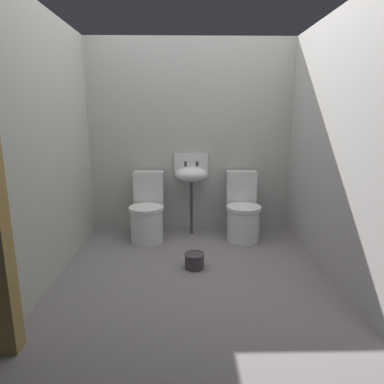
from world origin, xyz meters
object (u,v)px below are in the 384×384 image
toilet_right (243,212)px  sink (191,174)px  toilet_left (147,213)px  bucket (194,260)px

toilet_right → sink: (-0.61, 0.19, 0.43)m
toilet_left → bucket: (0.54, -0.81, -0.24)m
toilet_left → bucket: bearing=124.1°
toilet_left → bucket: size_ratio=3.89×
bucket → sink: bearing=90.7°
toilet_left → sink: bearing=-159.7°
sink → bucket: size_ratio=4.94×
sink → bucket: bearing=-89.3°
toilet_left → toilet_right: bearing=-179.5°
toilet_right → sink: size_ratio=0.79×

